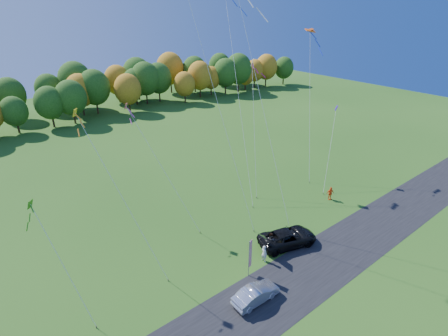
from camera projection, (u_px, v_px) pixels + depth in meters
ground at (264, 256)px, 32.89m from camera, size 160.00×160.00×0.00m
asphalt_strip at (296, 280)px, 30.06m from camera, size 90.00×6.00×0.01m
tree_line at (76, 119)px, 71.79m from camera, size 116.00×12.00×10.00m
black_suv at (287, 237)px, 34.19m from camera, size 6.38×4.26×1.63m
silver_sedan at (256, 294)px, 27.71m from camera, size 4.13×1.51×1.35m
person_tailgate_a at (264, 253)px, 31.96m from camera, size 0.42×0.63×1.70m
person_tailgate_b at (271, 241)px, 33.55m from camera, size 0.69×0.88×1.80m
person_east at (330, 193)px, 42.11m from camera, size 1.05×0.73×1.66m
feather_flag at (250, 254)px, 29.76m from camera, size 0.47×0.21×3.68m
kite_delta_blue at (211, 79)px, 33.15m from camera, size 3.94×11.80×30.80m
kite_parafoil_orange at (238, 93)px, 41.86m from camera, size 7.59×13.35×24.09m
kite_delta_red at (259, 87)px, 33.97m from camera, size 2.42×10.18×25.06m
kite_parafoil_rainbow at (310, 106)px, 46.06m from camera, size 6.68×6.92×18.97m
kite_diamond_yellow at (124, 200)px, 28.47m from camera, size 3.77×7.41×14.52m
kite_diamond_green at (64, 266)px, 24.88m from camera, size 2.12×5.26×9.60m
kite_diamond_white at (254, 130)px, 42.41m from camera, size 4.31×6.17×16.01m
kite_diamond_pink at (164, 170)px, 35.23m from camera, size 3.79×7.98×13.03m
kite_diamond_blue_low at (330, 150)px, 44.46m from camera, size 6.19×4.09×9.93m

